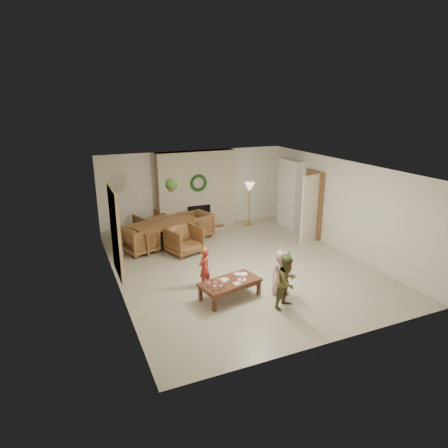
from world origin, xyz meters
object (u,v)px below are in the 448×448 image
dining_table (167,234)px  dining_chair_left (140,239)px  dining_chair_near (184,240)px  child_plaid (287,282)px  child_red (205,268)px  child_pink (281,273)px  coffee_table_top (230,282)px  dining_chair_right (196,225)px  dining_chair_far (151,226)px

dining_table → dining_chair_left: 0.85m
dining_chair_near → child_plaid: size_ratio=0.75×
dining_chair_near → child_red: 2.09m
dining_chair_left → child_pink: child_pink is taller
coffee_table_top → child_pink: child_pink is taller
dining_chair_right → coffee_table_top: (-0.63, -3.91, -0.02)m
dining_chair_right → child_red: 3.36m
dining_table → coffee_table_top: bearing=-102.2°
dining_chair_near → coffee_table_top: size_ratio=0.65×
child_red → child_pink: size_ratio=0.90×
dining_table → child_red: child_red is taller
child_red → child_pink: 1.69m
dining_chair_left → dining_table: bearing=-90.0°
dining_chair_near → coffee_table_top: dining_chair_near is taller
child_pink → dining_table: bearing=109.6°
dining_chair_far → dining_chair_left: same height
child_plaid → child_pink: child_plaid is taller
dining_chair_left → child_pink: bearing=-166.1°
child_plaid → dining_chair_right: bearing=71.1°
child_red → coffee_table_top: bearing=82.5°
dining_table → dining_chair_right: dining_chair_right is taller
coffee_table_top → child_pink: (1.07, -0.28, 0.14)m
dining_chair_far → child_pink: (1.72, -4.67, 0.13)m
dining_table → coffee_table_top: size_ratio=1.53×
dining_table → coffee_table_top: dining_table is taller
dining_chair_right → child_pink: size_ratio=0.82×
dining_chair_near → child_pink: bearing=-87.0°
dining_chair_far → child_plaid: 5.40m
dining_chair_near → dining_chair_left: bearing=135.0°
dining_chair_right → child_plaid: (0.27, -4.70, 0.17)m
child_red → dining_chair_far: bearing=-116.4°
dining_chair_right → coffee_table_top: dining_chair_right is taller
dining_chair_far → coffee_table_top: (0.65, -4.39, -0.02)m
dining_chair_right → child_plaid: child_plaid is taller
dining_chair_far → dining_chair_right: bearing=141.3°
dining_table → child_plaid: size_ratio=1.77×
coffee_table_top → dining_chair_left: bearing=97.5°
dining_chair_near → child_pink: 3.28m
dining_chair_right → child_red: child_red is taller
dining_chair_right → child_plaid: size_ratio=0.75×
dining_chair_far → child_plaid: size_ratio=0.75×
coffee_table_top → child_pink: bearing=-27.1°
dining_chair_left → dining_chair_near: bearing=-135.0°
dining_chair_left → child_pink: (2.26, -3.59, 0.13)m
dining_chair_far → dining_table: bearing=90.0°
dining_chair_right → dining_table: bearing=-90.0°
dining_chair_right → coffee_table_top: bearing=-27.4°
dining_chair_near → child_plaid: child_plaid is taller
dining_chair_far → dining_chair_left: bearing=45.0°
dining_chair_left → child_red: 2.77m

